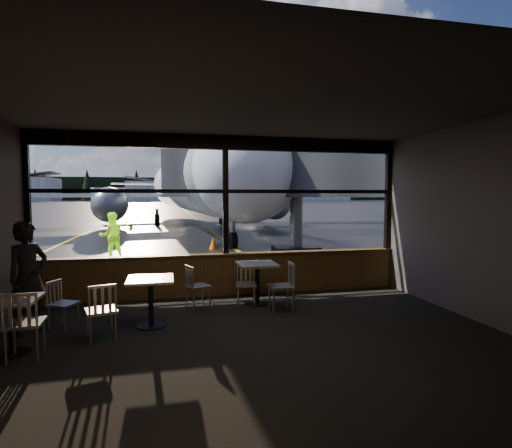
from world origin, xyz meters
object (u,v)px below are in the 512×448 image
object	(u,v)px
jet_bridge	(300,186)
chair_near_e	(281,287)
cafe_table_left	(11,327)
airliner	(192,145)
cone_wing	(131,226)
chair_mid_s	(101,311)
cone_nose	(213,243)
chair_near_n	(246,285)
ground_crew	(111,236)
passenger	(28,278)
chair_near_w	(198,287)
cafe_table_near	(257,284)
chair_mid_w	(64,305)
cafe_table_mid	(151,302)
chair_left_s	(25,324)

from	to	relation	value
jet_bridge	chair_near_e	world-z (taller)	jet_bridge
cafe_table_left	airliner	bearing A→B (deg)	80.32
cone_wing	cafe_table_left	bearing A→B (deg)	-89.54
jet_bridge	chair_mid_s	bearing A→B (deg)	-126.66
cone_nose	chair_mid_s	bearing A→B (deg)	-105.84
chair_near_n	ground_crew	world-z (taller)	ground_crew
airliner	passenger	xyz separation A→B (m)	(-4.02, -22.52, -4.97)
chair_near_w	ground_crew	world-z (taller)	ground_crew
cafe_table_left	cone_nose	size ratio (longest dim) A/B	1.57
ground_crew	cone_nose	xyz separation A→B (m)	(3.74, 2.10, -0.57)
chair_mid_s	chair_near_n	bearing A→B (deg)	13.28
cafe_table_near	cone_wing	xyz separation A→B (m)	(-4.07, 19.80, -0.19)
jet_bridge	chair_near_n	world-z (taller)	jet_bridge
cafe_table_near	cone_wing	bearing A→B (deg)	101.63
chair_near_e	chair_near_w	world-z (taller)	chair_near_e
cafe_table_near	chair_mid_w	xyz separation A→B (m)	(-3.47, -0.74, -0.02)
cone_wing	ground_crew	bearing A→B (deg)	-88.05
cafe_table_mid	cafe_table_left	bearing A→B (deg)	-157.13
airliner	cone_wing	distance (m)	7.25
ground_crew	cone_wing	size ratio (longest dim) A/B	3.61
chair_near_w	chair_mid_w	size ratio (longest dim) A/B	1.08
chair_mid_s	ground_crew	distance (m)	8.10
cafe_table_mid	chair_near_w	distance (m)	1.26
chair_near_e	chair_near_w	distance (m)	1.61
cafe_table_left	chair_near_n	world-z (taller)	chair_near_n
cafe_table_left	passenger	size ratio (longest dim) A/B	0.43
cafe_table_mid	cafe_table_left	xyz separation A→B (m)	(-1.85, -0.78, -0.02)
chair_mid_w	cafe_table_left	bearing A→B (deg)	3.69
ground_crew	chair_near_w	bearing A→B (deg)	91.20
cafe_table_mid	cone_nose	size ratio (longest dim) A/B	1.67
cafe_table_near	cone_nose	xyz separation A→B (m)	(0.11, 8.67, -0.17)
chair_near_e	chair_near_n	world-z (taller)	chair_near_e
chair_mid_w	chair_near_w	bearing A→B (deg)	133.80
passenger	cone_wing	xyz separation A→B (m)	(-0.14, 20.69, -0.67)
chair_near_e	passenger	bearing A→B (deg)	95.68
passenger	ground_crew	world-z (taller)	passenger
cafe_table_left	chair_near_w	size ratio (longest dim) A/B	0.90
cafe_table_mid	chair_near_e	bearing A→B (deg)	8.39
chair_near_n	cone_nose	xyz separation A→B (m)	(0.35, 8.70, -0.17)
chair_mid_w	passenger	xyz separation A→B (m)	(-0.47, -0.15, 0.50)
chair_near_n	cone_nose	size ratio (longest dim) A/B	1.68
chair_near_n	chair_mid_s	distance (m)	2.92
passenger	airliner	bearing A→B (deg)	29.94
chair_mid_w	ground_crew	size ratio (longest dim) A/B	0.49
chair_mid_s	cone_wing	world-z (taller)	chair_mid_s
airliner	cafe_table_near	world-z (taller)	airliner
cafe_table_left	chair_mid_w	world-z (taller)	chair_mid_w
jet_bridge	chair_near_w	world-z (taller)	jet_bridge
cafe_table_mid	passenger	size ratio (longest dim) A/B	0.46
airliner	chair_left_s	distance (m)	24.51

